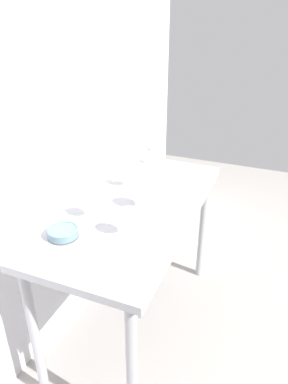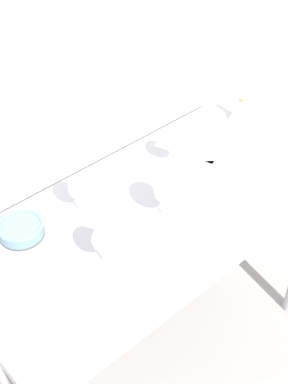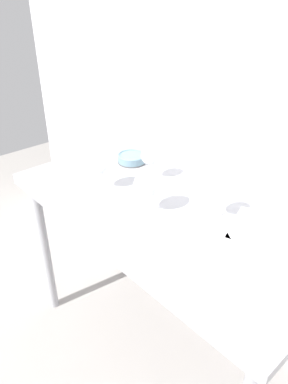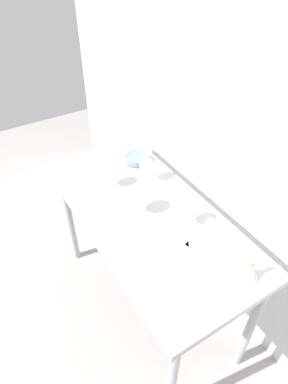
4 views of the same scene
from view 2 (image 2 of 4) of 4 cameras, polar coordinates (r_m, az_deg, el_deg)
ground_plane at (r=2.51m, az=1.07°, el=-16.51°), size 6.00×6.00×0.00m
back_wall at (r=1.90m, az=-8.81°, el=15.15°), size 3.80×0.04×2.60m
steel_counter at (r=1.88m, az=1.50°, el=-3.88°), size 1.40×0.65×0.90m
wine_glass_far_left at (r=1.71m, az=-6.79°, el=0.36°), size 0.08×0.08×0.16m
wine_glass_near_center at (r=1.68m, az=2.73°, el=0.11°), size 0.10×0.10×0.18m
wine_glass_near_left at (r=1.54m, az=-4.06°, el=-5.21°), size 0.09×0.09×0.16m
wine_glass_far_right at (r=1.89m, az=3.78°, el=5.35°), size 0.08×0.08×0.16m
tasting_sheet_upper at (r=1.93m, az=8.22°, el=1.36°), size 0.26×0.27×0.00m
tasting_sheet_lower at (r=2.08m, az=5.12°, el=5.20°), size 0.24×0.28×0.00m
tasting_bowl at (r=1.74m, az=-13.04°, el=-3.87°), size 0.15×0.15×0.05m
decanter_funnel at (r=2.21m, az=10.29°, el=8.60°), size 0.09×0.09×0.15m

